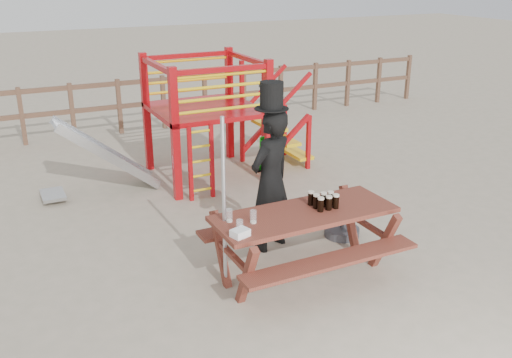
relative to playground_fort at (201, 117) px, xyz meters
name	(u,v)px	position (x,y,z in m)	size (l,w,h in m)	color
ground	(299,269)	(-0.12, -3.58, -1.07)	(60.00, 60.00, 0.00)	tan
back_fence	(141,98)	(-0.12, 3.42, -0.34)	(15.09, 0.09, 1.20)	brown
playground_fort	(201,117)	(0.00, 0.00, 0.00)	(4.71, 1.84, 2.10)	#AA0B10
picnic_table	(304,236)	(-0.15, -3.72, -0.55)	(2.16, 1.50, 0.83)	brown
man_with_hat	(271,177)	(-0.16, -2.88, -0.09)	(0.80, 0.68, 2.19)	black
metal_pole	(224,206)	(-1.08, -3.53, -0.06)	(0.04, 0.04, 2.02)	#B2B2B7
parasol_base	(342,232)	(0.87, -3.03, -1.02)	(0.48, 0.48, 0.20)	#37373C
paper_bag	(240,233)	(-1.09, -3.97, -0.20)	(0.18, 0.14, 0.08)	white
stout_pints	(324,201)	(0.11, -3.71, -0.16)	(0.28, 0.29, 0.17)	black
empty_glasses	(241,220)	(-0.97, -3.74, -0.17)	(0.31, 0.38, 0.15)	silver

